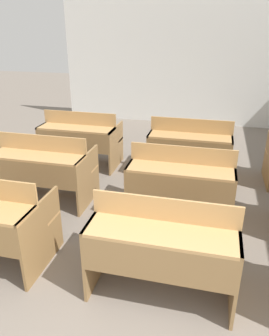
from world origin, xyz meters
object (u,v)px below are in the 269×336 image
bench_front_center (163,244)px  bench_second_left (43,167)px  bench_third_center (190,147)px  bench_second_center (181,181)px  bench_third_left (80,138)px

bench_front_center → bench_second_left: size_ratio=1.00×
bench_second_left → bench_third_center: size_ratio=1.00×
bench_second_center → bench_third_center: size_ratio=1.00×
bench_second_left → bench_third_left: (0.00, 1.28, 0.00)m
bench_second_center → bench_third_left: same height
bench_third_center → bench_front_center: bearing=-90.1°
bench_second_left → bench_second_center: (1.85, 0.02, 0.00)m
bench_front_center → bench_third_left: same height
bench_second_left → bench_front_center: bearing=-34.9°
bench_front_center → bench_third_left: 3.16m
bench_front_center → bench_third_left: (-1.84, 2.57, 0.00)m
bench_second_left → bench_second_center: 1.85m
bench_third_left → bench_third_center: size_ratio=1.00×
bench_second_center → bench_second_left: bearing=-179.5°
bench_front_center → bench_third_left: bearing=125.6°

